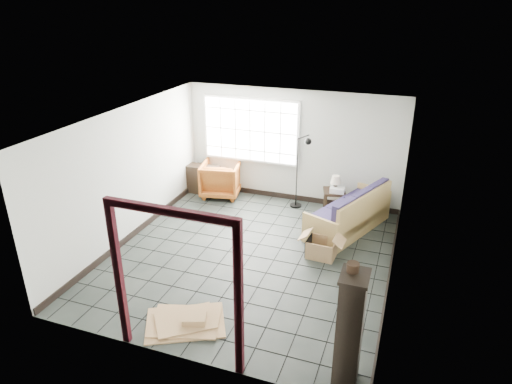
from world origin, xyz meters
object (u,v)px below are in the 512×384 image
at_px(futon_sofa, 351,215).
at_px(side_table, 334,194).
at_px(armchair, 221,177).
at_px(tall_shelf, 350,330).

relative_size(futon_sofa, side_table, 3.93).
xyz_separation_m(armchair, side_table, (2.73, 0.00, -0.03)).
relative_size(futon_sofa, armchair, 2.46).
distance_m(armchair, side_table, 2.73).
bearing_deg(futon_sofa, armchair, -170.94).
bearing_deg(tall_shelf, futon_sofa, 97.77).
bearing_deg(armchair, futon_sofa, 155.39).
distance_m(futon_sofa, side_table, 0.91).
xyz_separation_m(armchair, tall_shelf, (3.80, -4.80, 0.34)).
distance_m(futon_sofa, tall_shelf, 4.10).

